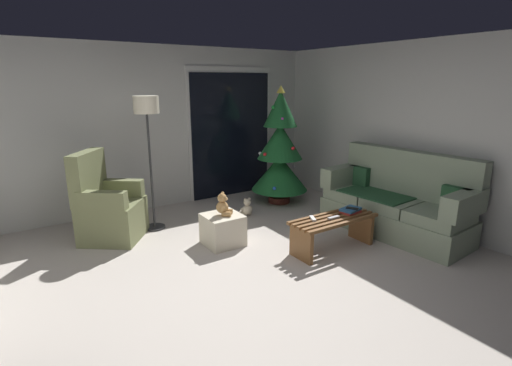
{
  "coord_description": "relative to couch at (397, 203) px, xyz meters",
  "views": [
    {
      "loc": [
        -1.9,
        -2.77,
        1.96
      ],
      "look_at": [
        0.4,
        0.7,
        0.85
      ],
      "focal_mm": 26.81,
      "sensor_mm": 36.0,
      "label": 1
    }
  ],
  "objects": [
    {
      "name": "patio_door_frame",
      "position": [
        -0.92,
        2.77,
        0.7
      ],
      "size": [
        1.6,
        0.02,
        2.2
      ],
      "primitive_type": "cube",
      "color": "silver",
      "rests_on": "ground"
    },
    {
      "name": "patio_door_glass",
      "position": [
        -0.92,
        2.76,
        0.65
      ],
      "size": [
        1.5,
        0.02,
        2.1
      ],
      "primitive_type": "cube",
      "color": "black",
      "rests_on": "ground"
    },
    {
      "name": "book_stack",
      "position": [
        -0.81,
        0.06,
        0.04
      ],
      "size": [
        0.28,
        0.22,
        0.06
      ],
      "color": "#A32D28",
      "rests_on": "coffee_table"
    },
    {
      "name": "remote_silver",
      "position": [
        -1.13,
        0.02,
        0.02
      ],
      "size": [
        0.16,
        0.05,
        0.02
      ],
      "primitive_type": "cube",
      "rotation": [
        0.0,
        0.0,
        4.7
      ],
      "color": "#ADADB2",
      "rests_on": "coffee_table"
    },
    {
      "name": "cell_phone",
      "position": [
        -0.81,
        0.04,
        0.07
      ],
      "size": [
        0.13,
        0.16,
        0.01
      ],
      "primitive_type": "cube",
      "rotation": [
        0.0,
        0.0,
        0.51
      ],
      "color": "black",
      "rests_on": "book_stack"
    },
    {
      "name": "coffee_table",
      "position": [
        -1.11,
        0.05,
        -0.13
      ],
      "size": [
        1.1,
        0.4,
        0.41
      ],
      "color": "brown",
      "rests_on": "ground"
    },
    {
      "name": "teddy_bear_cream_by_tree",
      "position": [
        -1.33,
        1.62,
        -0.28
      ],
      "size": [
        0.2,
        0.19,
        0.29
      ],
      "color": "beige",
      "rests_on": "ground"
    },
    {
      "name": "floor_lamp",
      "position": [
        -2.65,
        1.9,
        1.11
      ],
      "size": [
        0.32,
        0.32,
        1.78
      ],
      "color": "#2D2D30",
      "rests_on": "ground"
    },
    {
      "name": "ottoman",
      "position": [
        -2.13,
        0.91,
        -0.21
      ],
      "size": [
        0.44,
        0.44,
        0.38
      ],
      "primitive_type": "cube",
      "color": "beige",
      "rests_on": "ground"
    },
    {
      "name": "remote_white",
      "position": [
        -1.36,
        0.14,
        0.02
      ],
      "size": [
        0.11,
        0.16,
        0.02
      ],
      "primitive_type": "cube",
      "rotation": [
        0.0,
        0.0,
        5.81
      ],
      "color": "silver",
      "rests_on": "coffee_table"
    },
    {
      "name": "teddy_bear_honey",
      "position": [
        -2.12,
        0.9,
        0.1
      ],
      "size": [
        0.22,
        0.21,
        0.29
      ],
      "color": "tan",
      "rests_on": "ottoman"
    },
    {
      "name": "wall_back",
      "position": [
        -2.32,
        2.85,
        0.85
      ],
      "size": [
        5.72,
        0.12,
        2.5
      ],
      "primitive_type": "cube",
      "color": "beige",
      "rests_on": "ground"
    },
    {
      "name": "christmas_tree",
      "position": [
        -0.51,
        1.9,
        0.45
      ],
      "size": [
        0.92,
        0.92,
        1.9
      ],
      "color": "#4C1E19",
      "rests_on": "ground"
    },
    {
      "name": "armchair",
      "position": [
        -3.25,
        1.87,
        0.0
      ],
      "size": [
        0.96,
        0.96,
        1.13
      ],
      "color": "olive",
      "rests_on": "ground"
    },
    {
      "name": "ground_plane",
      "position": [
        -2.32,
        -0.21,
        -0.4
      ],
      "size": [
        7.0,
        7.0,
        0.0
      ],
      "primitive_type": "plane",
      "color": "#BCB2A8"
    },
    {
      "name": "wall_right",
      "position": [
        0.54,
        -0.21,
        0.85
      ],
      "size": [
        0.12,
        6.0,
        2.5
      ],
      "primitive_type": "cube",
      "color": "beige",
      "rests_on": "ground"
    },
    {
      "name": "couch",
      "position": [
        0.0,
        0.0,
        0.0
      ],
      "size": [
        0.92,
        1.99,
        1.08
      ],
      "color": "gray",
      "rests_on": "ground"
    }
  ]
}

